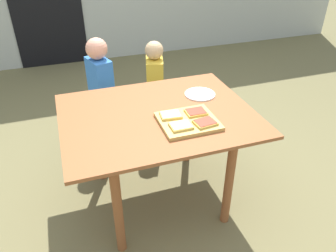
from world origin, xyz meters
name	(u,v)px	position (x,y,z in m)	size (l,w,h in m)	color
ground_plane	(159,197)	(0.00, 0.00, 0.00)	(16.00, 16.00, 0.00)	brown
dining_table	(158,128)	(0.00, 0.00, 0.61)	(1.19, 0.94, 0.71)	brown
cutting_board	(188,121)	(0.14, -0.17, 0.72)	(0.34, 0.30, 0.02)	tan
pizza_slice_far_right	(196,112)	(0.21, -0.11, 0.74)	(0.12, 0.10, 0.02)	gold
pizza_slice_far_left	(171,115)	(0.06, -0.09, 0.74)	(0.13, 0.11, 0.02)	gold
pizza_slice_near_left	(181,126)	(0.07, -0.23, 0.74)	(0.12, 0.10, 0.02)	gold
pizza_slice_near_right	(205,123)	(0.22, -0.24, 0.74)	(0.13, 0.11, 0.02)	gold
plate_white_right	(200,94)	(0.35, 0.15, 0.72)	(0.21, 0.21, 0.01)	white
child_left	(101,87)	(-0.24, 0.83, 0.55)	(0.20, 0.27, 0.97)	#463964
child_right	(155,86)	(0.22, 0.80, 0.51)	(0.20, 0.27, 0.91)	#4B5145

